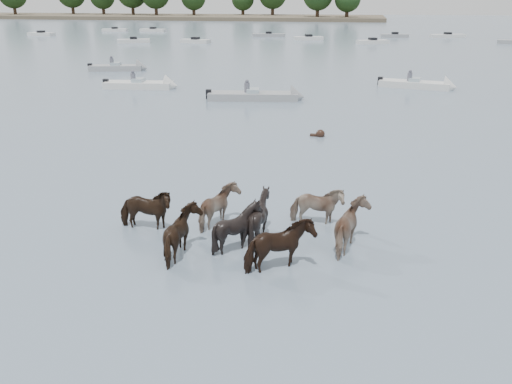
# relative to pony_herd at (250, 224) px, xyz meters

# --- Properties ---
(ground) EXTENTS (400.00, 400.00, 0.00)m
(ground) POSITION_rel_pony_herd_xyz_m (-1.02, -1.52, -0.57)
(ground) COLOR slate
(ground) RESTS_ON ground
(shoreline) EXTENTS (160.00, 30.00, 1.00)m
(shoreline) POSITION_rel_pony_herd_xyz_m (-71.02, 148.48, -0.07)
(shoreline) COLOR #4C4233
(shoreline) RESTS_ON ground
(pony_herd) EXTENTS (7.63, 4.24, 1.48)m
(pony_herd) POSITION_rel_pony_herd_xyz_m (0.00, 0.00, 0.00)
(pony_herd) COLOR black
(pony_herd) RESTS_ON ground
(swimming_pony) EXTENTS (0.72, 0.44, 0.44)m
(swimming_pony) POSITION_rel_pony_herd_xyz_m (0.96, 12.09, -0.46)
(swimming_pony) COLOR black
(swimming_pony) RESTS_ON ground
(motorboat_a) EXTENTS (5.71, 2.19, 1.92)m
(motorboat_a) POSITION_rel_pony_herd_xyz_m (-12.63, 23.87, -0.34)
(motorboat_a) COLOR silver
(motorboat_a) RESTS_ON ground
(motorboat_b) EXTENTS (6.59, 2.56, 1.92)m
(motorboat_b) POSITION_rel_pony_herd_xyz_m (-3.31, 21.03, -0.34)
(motorboat_b) COLOR gray
(motorboat_b) RESTS_ON ground
(motorboat_c) EXTENTS (5.81, 2.79, 1.92)m
(motorboat_c) POSITION_rel_pony_herd_xyz_m (7.58, 27.79, -0.34)
(motorboat_c) COLOR silver
(motorboat_c) RESTS_ON ground
(motorboat_f) EXTENTS (5.49, 2.76, 1.92)m
(motorboat_f) POSITION_rel_pony_herd_xyz_m (-18.67, 32.92, -0.34)
(motorboat_f) COLOR gray
(motorboat_f) RESTS_ON ground
(distant_flotilla) EXTENTS (106.66, 27.53, 0.93)m
(distant_flotilla) POSITION_rel_pony_herd_xyz_m (-1.07, 74.96, -0.31)
(distant_flotilla) COLOR silver
(distant_flotilla) RESTS_ON ground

